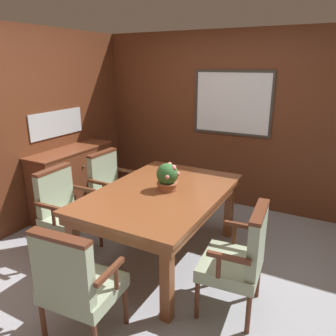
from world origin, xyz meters
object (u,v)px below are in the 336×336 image
dining_table (161,199)px  chair_left_far (111,186)px  sideboard_cabinet (73,181)px  chair_right_near (240,256)px  potted_plant (168,177)px  chair_head_near (76,282)px  chair_left_near (65,208)px

dining_table → chair_left_far: bearing=157.5°
chair_left_far → sideboard_cabinet: bearing=87.9°
dining_table → chair_right_near: (0.96, -0.40, -0.16)m
potted_plant → sideboard_cabinet: bearing=167.3°
chair_head_near → sideboard_cabinet: (-1.66, 1.71, -0.06)m
potted_plant → sideboard_cabinet: potted_plant is taller
chair_left_far → sideboard_cabinet: (-0.69, 0.04, -0.06)m
chair_left_near → potted_plant: size_ratio=3.39×
dining_table → chair_left_near: size_ratio=1.86×
dining_table → sideboard_cabinet: 1.72m
chair_head_near → dining_table: bearing=-94.0°
chair_right_near → chair_left_far: bearing=-117.2°
dining_table → chair_right_near: chair_right_near is taller
chair_head_near → chair_right_near: bearing=-141.8°
chair_right_near → chair_head_near: bearing=-51.9°
dining_table → chair_left_far: chair_left_far is taller
chair_right_near → chair_left_near: size_ratio=1.00×
dining_table → chair_right_near: 1.05m
dining_table → chair_head_near: chair_head_near is taller
chair_left_far → chair_left_near: same height
dining_table → chair_left_far: (-0.96, 0.39, -0.16)m
sideboard_cabinet → chair_right_near: bearing=-17.7°
chair_left_near → chair_head_near: bearing=-133.6°
chair_right_near → potted_plant: size_ratio=3.39×
chair_right_near → potted_plant: 1.09m
potted_plant → sideboard_cabinet: 1.79m
chair_head_near → potted_plant: bearing=-96.0°
chair_right_near → potted_plant: (-0.91, 0.45, 0.39)m
chair_right_near → chair_left_near: same height
chair_right_near → sideboard_cabinet: (-2.61, 0.83, -0.06)m
chair_right_near → chair_left_far: (-1.91, 0.79, 0.00)m
chair_head_near → chair_left_near: (-1.00, 0.89, 0.00)m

